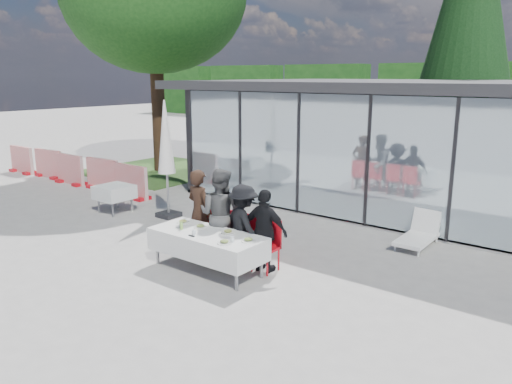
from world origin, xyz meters
TOP-DOWN VIEW (x-y plane):
  - ground at (0.00, 0.00)m, footprint 90.00×90.00m
  - pavilion at (2.00, 8.16)m, footprint 14.80×8.80m
  - treeline at (-2.00, 28.00)m, footprint 62.50×2.00m
  - dining_table at (-0.08, -0.33)m, footprint 2.26×0.96m
  - diner_a at (-0.90, 0.31)m, footprint 0.72×0.72m
  - diner_chair_a at (-0.90, 0.41)m, footprint 0.44×0.44m
  - diner_b at (-0.33, 0.31)m, footprint 1.09×1.09m
  - diner_chair_b at (-0.33, 0.41)m, footprint 0.44×0.44m
  - diner_c at (0.26, 0.31)m, footprint 1.31×1.31m
  - diner_chair_c at (0.26, 0.41)m, footprint 0.44×0.44m
  - diner_d at (0.78, 0.31)m, footprint 1.00×1.00m
  - diner_chair_d at (0.78, 0.41)m, footprint 0.44×0.44m
  - plate_a at (-0.89, -0.16)m, footprint 0.26×0.26m
  - plate_b at (-0.40, -0.18)m, footprint 0.26×0.26m
  - plate_c at (0.24, -0.11)m, footprint 0.26×0.26m
  - plate_d at (0.83, -0.25)m, footprint 0.26×0.26m
  - plate_extra at (0.57, -0.59)m, footprint 0.26×0.26m
  - juice_bottle at (-0.60, -0.48)m, footprint 0.06×0.06m
  - drinking_glasses at (0.23, -0.52)m, footprint 0.87×0.21m
  - folded_eyeglasses at (-0.16, -0.65)m, footprint 0.14×0.03m
  - spare_table_left at (-4.86, 1.15)m, footprint 0.86×0.86m
  - market_umbrella at (-3.41, 1.73)m, footprint 0.50×0.50m
  - construction_barriers at (-9.05, 2.54)m, footprint 7.80×0.60m
  - lounger at (2.53, 3.56)m, footprint 0.61×1.34m
  - conifer_tree at (0.50, 13.00)m, footprint 4.00×4.00m
  - grass_patch at (-8.50, 6.00)m, footprint 5.00×5.00m

SIDE VIEW (x-z plane):
  - ground at x=0.00m, z-range 0.00..0.00m
  - grass_patch at x=-8.50m, z-range 0.00..0.02m
  - lounger at x=2.53m, z-range -0.10..0.62m
  - construction_barriers at x=-9.05m, z-range -0.06..0.94m
  - diner_chair_a at x=-0.90m, z-range 0.05..1.03m
  - diner_chair_b at x=-0.33m, z-range 0.05..1.03m
  - diner_chair_c at x=0.26m, z-range 0.05..1.03m
  - diner_chair_d at x=0.78m, z-range 0.05..1.03m
  - dining_table at x=-0.08m, z-range 0.16..0.91m
  - spare_table_left at x=-4.86m, z-range 0.18..0.92m
  - folded_eyeglasses at x=-0.16m, z-range 0.75..0.76m
  - plate_a at x=-0.89m, z-range 0.74..0.81m
  - plate_b at x=-0.40m, z-range 0.74..0.81m
  - plate_c at x=0.24m, z-range 0.74..0.81m
  - plate_d at x=0.83m, z-range 0.74..0.81m
  - plate_extra at x=0.57m, z-range 0.74..0.81m
  - diner_d at x=0.78m, z-range 0.00..1.57m
  - diner_c at x=0.26m, z-range 0.00..1.60m
  - drinking_glasses at x=0.23m, z-range 0.75..0.85m
  - juice_bottle at x=-0.60m, z-range 0.75..0.89m
  - diner_a at x=-0.90m, z-range 0.00..1.75m
  - diner_b at x=-0.33m, z-range 0.00..1.84m
  - market_umbrella at x=-3.41m, z-range 0.41..3.41m
  - pavilion at x=2.00m, z-range 0.43..3.87m
  - treeline at x=-2.00m, z-range 0.00..4.40m
  - conifer_tree at x=0.50m, z-range 0.74..11.24m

